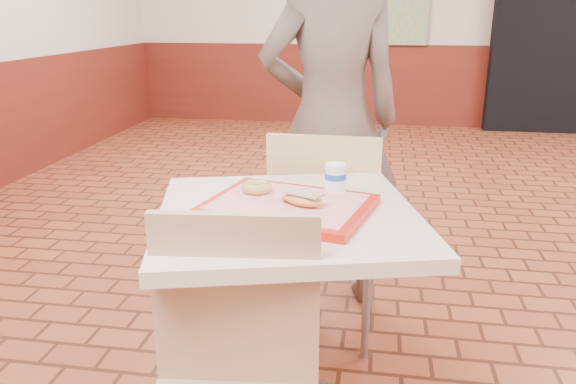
# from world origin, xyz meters

# --- Properties ---
(corridor_doorway) EXTENTS (1.60, 0.22, 2.20)m
(corridor_doorway) POSITION_xyz_m (1.20, 4.88, 1.10)
(corridor_doorway) COLOR black
(corridor_doorway) RESTS_ON ground
(main_table) EXTENTS (0.78, 0.78, 0.82)m
(main_table) POSITION_xyz_m (-1.15, -0.69, 0.56)
(main_table) COLOR beige
(main_table) RESTS_ON ground
(chair_main_back) EXTENTS (0.46, 0.46, 0.96)m
(chair_main_back) POSITION_xyz_m (-1.09, -0.09, 0.53)
(chair_main_back) COLOR #D9C082
(chair_main_back) RESTS_ON ground
(customer) EXTENTS (0.76, 0.60, 1.83)m
(customer) POSITION_xyz_m (-1.11, 0.29, 0.92)
(customer) COLOR brown
(customer) RESTS_ON ground
(serving_tray) EXTENTS (0.48, 0.37, 0.03)m
(serving_tray) POSITION_xyz_m (-1.15, -0.69, 0.84)
(serving_tray) COLOR red
(serving_tray) RESTS_ON main_table
(ring_donut) EXTENTS (0.10, 0.10, 0.03)m
(ring_donut) POSITION_xyz_m (-1.27, -0.62, 0.87)
(ring_donut) COLOR #B89143
(ring_donut) RESTS_ON serving_tray
(long_john_donut) EXTENTS (0.15, 0.11, 0.04)m
(long_john_donut) POSITION_xyz_m (-1.11, -0.72, 0.87)
(long_john_donut) COLOR #D6883E
(long_john_donut) RESTS_ON serving_tray
(paper_cup) EXTENTS (0.07, 0.07, 0.09)m
(paper_cup) POSITION_xyz_m (-1.02, -0.56, 0.90)
(paper_cup) COLOR white
(paper_cup) RESTS_ON serving_tray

